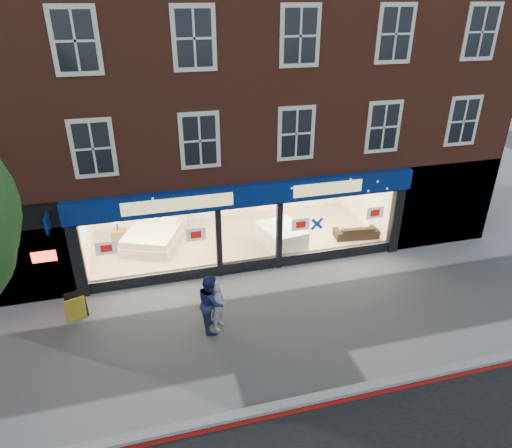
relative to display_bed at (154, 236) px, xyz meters
name	(u,v)px	position (x,y,z in m)	size (l,w,h in m)	color
ground	(275,325)	(3.09, -5.65, -0.46)	(120.00, 120.00, 0.00)	gray
kerb_line	(314,407)	(3.09, -8.75, -0.46)	(60.00, 0.10, 0.01)	#8C0A07
kerb_stone	(311,399)	(3.09, -8.55, -0.40)	(60.00, 0.25, 0.12)	gray
showroom_floor	(236,240)	(3.09, -0.40, -0.41)	(11.00, 4.50, 0.10)	tan
building	(222,56)	(3.07, 1.29, 6.21)	(19.00, 8.26, 10.30)	brown
display_bed	(154,236)	(0.00, 0.00, 0.00)	(2.66, 2.87, 1.31)	beige
bedside_table	(119,236)	(-1.31, 0.47, -0.09)	(0.45, 0.45, 0.55)	brown
mattress_stack	(281,235)	(4.69, -1.18, -0.01)	(1.70, 2.00, 0.70)	white
sofa	(356,231)	(7.69, -1.45, -0.12)	(1.70, 0.67, 0.50)	black
a_board	(76,307)	(-2.50, -3.90, -0.02)	(0.58, 0.37, 0.89)	gold
pedestrian_grey	(218,306)	(1.49, -5.32, 0.29)	(0.55, 0.36, 1.51)	#979A9E
pedestrian_blue	(211,303)	(1.28, -5.29, 0.42)	(0.86, 0.67, 1.77)	#1C224E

